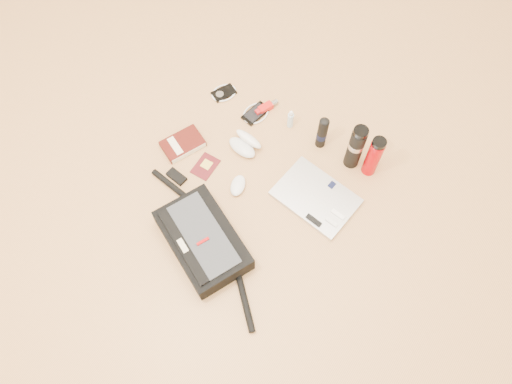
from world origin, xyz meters
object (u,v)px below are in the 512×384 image
laptop (316,198)px  thermos_black (356,147)px  book (183,144)px  thermos_red (374,156)px  messenger_bag (202,240)px

laptop → thermos_black: 0.27m
laptop → book: size_ratio=1.68×
book → thermos_red: bearing=48.7°
book → thermos_black: thermos_black is taller
book → thermos_black: 0.76m
laptop → book: 0.64m
messenger_bag → thermos_black: thermos_black is taller
book → thermos_black: size_ratio=0.82×
book → messenger_bag: bearing=-19.2°
laptop → thermos_red: thermos_red is taller
messenger_bag → laptop: messenger_bag is taller
messenger_bag → book: (-0.36, 0.32, -0.04)m
thermos_red → messenger_bag: bearing=-119.5°
messenger_bag → laptop: (0.27, 0.44, -0.04)m
book → thermos_black: (0.67, 0.36, 0.11)m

